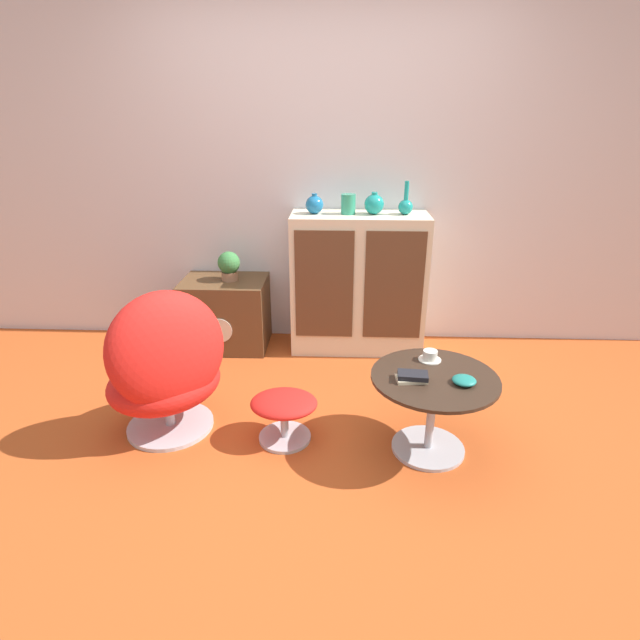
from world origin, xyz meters
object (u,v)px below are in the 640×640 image
tv_console (226,313)px  teacup (430,356)px  sideboard (358,283)px  vase_inner_left (348,204)px  egg_chair (166,368)px  vase_leftmost (314,205)px  vase_inner_right (374,204)px  coffee_table (433,400)px  bowl (464,380)px  ottoman (284,409)px  vase_rightmost (406,205)px  book_stack (412,377)px  potted_plant (229,265)px

tv_console → teacup: size_ratio=5.09×
sideboard → vase_inner_left: bearing=177.4°
vase_inner_left → teacup: (0.45, -1.10, -0.62)m
sideboard → egg_chair: size_ratio=1.17×
vase_leftmost → vase_inner_right: size_ratio=0.92×
teacup → coffee_table: bearing=-90.4°
egg_chair → bowl: size_ratio=7.44×
sideboard → coffee_table: size_ratio=1.58×
vase_inner_left → teacup: 1.34m
sideboard → ottoman: size_ratio=2.80×
coffee_table → vase_leftmost: bearing=118.0°
coffee_table → vase_leftmost: 1.64m
vase_leftmost → vase_rightmost: size_ratio=0.61×
ottoman → bowl: size_ratio=3.11×
vase_inner_left → book_stack: (0.32, -1.33, -0.62)m
egg_chair → book_stack: size_ratio=5.37×
sideboard → vase_rightmost: (0.31, 0.00, 0.57)m
sideboard → tv_console: sideboard is taller
egg_chair → vase_rightmost: size_ratio=3.85×
egg_chair → bowl: 1.56m
ottoman → vase_rightmost: (0.74, 1.22, 0.89)m
vase_leftmost → teacup: vase_leftmost is taller
vase_rightmost → book_stack: 1.47m
tv_console → ottoman: (0.58, -1.19, -0.07)m
tv_console → teacup: tv_console is taller
teacup → book_stack: 0.26m
ottoman → bowl: bowl is taller
ottoman → vase_leftmost: vase_leftmost is taller
bowl → teacup: bearing=117.7°
teacup → book_stack: (-0.12, -0.23, -0.00)m
coffee_table → teacup: teacup is taller
sideboard → coffee_table: bearing=-74.2°
potted_plant → bowl: (1.44, -1.32, -0.18)m
ottoman → potted_plant: (-0.53, 1.19, 0.45)m
potted_plant → tv_console: bearing=-179.4°
teacup → book_stack: teacup is taller
ottoman → vase_inner_right: (0.52, 1.22, 0.90)m
vase_leftmost → vase_inner_right: vase_inner_right is taller
vase_rightmost → teacup: 1.26m
vase_inner_left → vase_inner_right: size_ratio=0.90×
vase_inner_right → egg_chair: bearing=-134.4°
coffee_table → bowl: bearing=-27.2°
teacup → vase_inner_left: bearing=112.0°
coffee_table → vase_inner_right: bearing=101.7°
book_stack → egg_chair: bearing=173.6°
coffee_table → ottoman: bearing=175.6°
bowl → potted_plant: bearing=137.5°
potted_plant → bowl: 1.96m
vase_inner_left → vase_inner_right: 0.18m
sideboard → vase_inner_left: size_ratio=7.44×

